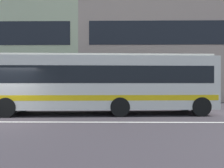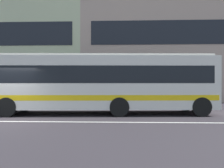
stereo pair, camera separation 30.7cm
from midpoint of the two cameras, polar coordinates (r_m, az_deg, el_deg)
apartment_block_left at (r=27.32m, az=-25.68°, el=7.98°), size 18.27×8.95×10.91m
apartment_block_right at (r=25.85m, az=22.88°, el=8.46°), size 25.09×8.95×10.94m
transit_bus at (r=12.06m, az=-1.10°, el=0.60°), size 12.06×3.14×3.27m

